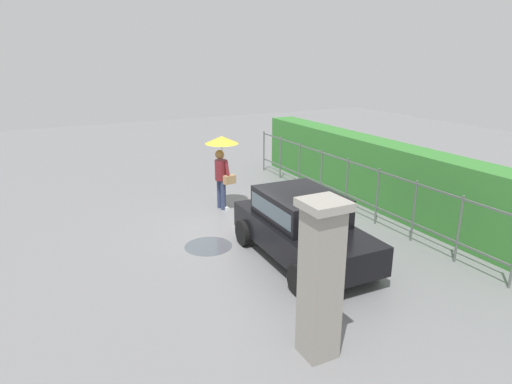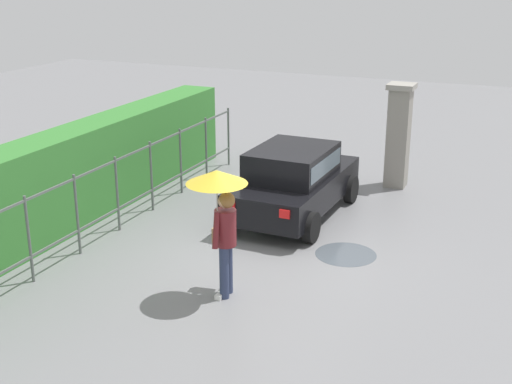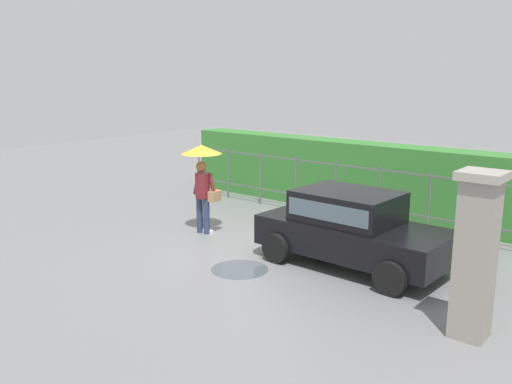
{
  "view_description": "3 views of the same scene",
  "coord_description": "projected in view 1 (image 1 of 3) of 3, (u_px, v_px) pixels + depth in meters",
  "views": [
    {
      "loc": [
        9.36,
        -4.38,
        4.3
      ],
      "look_at": [
        0.45,
        0.15,
        1.16
      ],
      "focal_mm": 31.08,
      "sensor_mm": 36.0,
      "label": 1
    },
    {
      "loc": [
        -10.74,
        -4.12,
        5.04
      ],
      "look_at": [
        -0.3,
        0.38,
        1.22
      ],
      "focal_mm": 48.34,
      "sensor_mm": 36.0,
      "label": 2
    },
    {
      "loc": [
        7.01,
        -8.51,
        3.7
      ],
      "look_at": [
        -0.17,
        0.13,
        1.25
      ],
      "focal_mm": 38.08,
      "sensor_mm": 36.0,
      "label": 3
    }
  ],
  "objects": [
    {
      "name": "ground_plane",
      "position": [
        243.0,
        232.0,
        11.14
      ],
      "size": [
        40.0,
        40.0,
        0.0
      ],
      "primitive_type": "plane",
      "color": "slate"
    },
    {
      "name": "pedestrian",
      "position": [
        222.0,
        156.0,
        12.42
      ],
      "size": [
        0.94,
        0.94,
        2.09
      ],
      "rotation": [
        0.0,
        0.0,
        1.72
      ],
      "color": "#2D3856",
      "rests_on": "ground"
    },
    {
      "name": "gate_pillar",
      "position": [
        320.0,
        279.0,
        6.27
      ],
      "size": [
        0.6,
        0.6,
        2.42
      ],
      "color": "gray",
      "rests_on": "ground"
    },
    {
      "name": "hedge_row",
      "position": [
        377.0,
        173.0,
        12.93
      ],
      "size": [
        11.04,
        0.9,
        1.9
      ],
      "primitive_type": "cube",
      "color": "#387F33",
      "rests_on": "ground"
    },
    {
      "name": "puddle_near",
      "position": [
        208.0,
        246.0,
        10.31
      ],
      "size": [
        1.11,
        1.11,
        0.0
      ],
      "primitive_type": "cylinder",
      "color": "#4C545B",
      "rests_on": "ground"
    },
    {
      "name": "fence_section",
      "position": [
        347.0,
        182.0,
        12.51
      ],
      "size": [
        10.09,
        0.05,
        1.5
      ],
      "color": "#59605B",
      "rests_on": "ground"
    },
    {
      "name": "car",
      "position": [
        302.0,
        224.0,
        9.48
      ],
      "size": [
        3.77,
        1.93,
        1.48
      ],
      "rotation": [
        0.0,
        0.0,
        -0.02
      ],
      "color": "black",
      "rests_on": "ground"
    }
  ]
}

